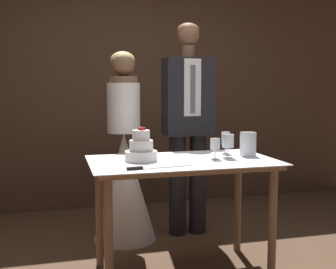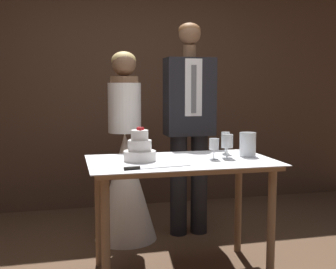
{
  "view_description": "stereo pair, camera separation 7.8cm",
  "coord_description": "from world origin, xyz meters",
  "px_view_note": "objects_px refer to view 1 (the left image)",
  "views": [
    {
      "loc": [
        -0.78,
        -2.47,
        1.32
      ],
      "look_at": [
        0.06,
        0.68,
        0.95
      ],
      "focal_mm": 45.0,
      "sensor_mm": 36.0,
      "label": 1
    },
    {
      "loc": [
        -0.7,
        -2.49,
        1.32
      ],
      "look_at": [
        0.06,
        0.68,
        0.95
      ],
      "focal_mm": 45.0,
      "sensor_mm": 36.0,
      "label": 2
    }
  ],
  "objects_px": {
    "wine_glass_near": "(228,142)",
    "cake_table": "(182,175)",
    "hurricane_candle": "(248,145)",
    "cake_knife": "(148,168)",
    "bride": "(124,172)",
    "groom": "(188,120)",
    "tiered_cake": "(141,149)",
    "wine_glass_middle": "(226,139)",
    "wine_glass_far": "(215,145)"
  },
  "relations": [
    {
      "from": "wine_glass_near",
      "to": "groom",
      "type": "distance_m",
      "value": 0.79
    },
    {
      "from": "hurricane_candle",
      "to": "tiered_cake",
      "type": "bearing_deg",
      "value": -179.8
    },
    {
      "from": "hurricane_candle",
      "to": "groom",
      "type": "relative_size",
      "value": 0.09
    },
    {
      "from": "wine_glass_far",
      "to": "hurricane_candle",
      "type": "relative_size",
      "value": 0.84
    },
    {
      "from": "cake_knife",
      "to": "hurricane_candle",
      "type": "relative_size",
      "value": 2.5
    },
    {
      "from": "cake_knife",
      "to": "wine_glass_middle",
      "type": "relative_size",
      "value": 2.62
    },
    {
      "from": "cake_knife",
      "to": "groom",
      "type": "distance_m",
      "value": 1.21
    },
    {
      "from": "cake_table",
      "to": "wine_glass_near",
      "type": "xyz_separation_m",
      "value": [
        0.33,
        -0.01,
        0.23
      ]
    },
    {
      "from": "hurricane_candle",
      "to": "cake_table",
      "type": "bearing_deg",
      "value": -175.96
    },
    {
      "from": "cake_table",
      "to": "bride",
      "type": "height_order",
      "value": "bride"
    },
    {
      "from": "cake_table",
      "to": "tiered_cake",
      "type": "height_order",
      "value": "tiered_cake"
    },
    {
      "from": "wine_glass_middle",
      "to": "hurricane_candle",
      "type": "height_order",
      "value": "hurricane_candle"
    },
    {
      "from": "hurricane_candle",
      "to": "bride",
      "type": "distance_m",
      "value": 1.13
    },
    {
      "from": "cake_table",
      "to": "tiered_cake",
      "type": "bearing_deg",
      "value": 173.31
    },
    {
      "from": "tiered_cake",
      "to": "cake_knife",
      "type": "xyz_separation_m",
      "value": [
        -0.02,
        -0.29,
        -0.07
      ]
    },
    {
      "from": "cake_knife",
      "to": "bride",
      "type": "bearing_deg",
      "value": 81.79
    },
    {
      "from": "cake_knife",
      "to": "groom",
      "type": "height_order",
      "value": "groom"
    },
    {
      "from": "hurricane_candle",
      "to": "bride",
      "type": "bearing_deg",
      "value": 137.24
    },
    {
      "from": "hurricane_candle",
      "to": "bride",
      "type": "relative_size",
      "value": 0.11
    },
    {
      "from": "cake_knife",
      "to": "wine_glass_middle",
      "type": "bearing_deg",
      "value": 24.44
    },
    {
      "from": "wine_glass_near",
      "to": "hurricane_candle",
      "type": "xyz_separation_m",
      "value": [
        0.18,
        0.05,
        -0.04
      ]
    },
    {
      "from": "wine_glass_near",
      "to": "groom",
      "type": "xyz_separation_m",
      "value": [
        -0.05,
        0.79,
        0.1
      ]
    },
    {
      "from": "tiered_cake",
      "to": "wine_glass_near",
      "type": "distance_m",
      "value": 0.62
    },
    {
      "from": "wine_glass_near",
      "to": "bride",
      "type": "distance_m",
      "value": 1.06
    },
    {
      "from": "cake_table",
      "to": "hurricane_candle",
      "type": "xyz_separation_m",
      "value": [
        0.51,
        0.04,
        0.19
      ]
    },
    {
      "from": "tiered_cake",
      "to": "bride",
      "type": "bearing_deg",
      "value": 90.12
    },
    {
      "from": "wine_glass_middle",
      "to": "tiered_cake",
      "type": "bearing_deg",
      "value": -168.37
    },
    {
      "from": "cake_table",
      "to": "wine_glass_far",
      "type": "height_order",
      "value": "wine_glass_far"
    },
    {
      "from": "cake_knife",
      "to": "wine_glass_near",
      "type": "height_order",
      "value": "wine_glass_near"
    },
    {
      "from": "hurricane_candle",
      "to": "cake_knife",
      "type": "bearing_deg",
      "value": -160.12
    },
    {
      "from": "cake_table",
      "to": "wine_glass_middle",
      "type": "relative_size",
      "value": 7.68
    },
    {
      "from": "cake_knife",
      "to": "bride",
      "type": "relative_size",
      "value": 0.27
    },
    {
      "from": "wine_glass_near",
      "to": "wine_glass_far",
      "type": "height_order",
      "value": "wine_glass_near"
    },
    {
      "from": "cake_knife",
      "to": "hurricane_candle",
      "type": "bearing_deg",
      "value": 12.53
    },
    {
      "from": "bride",
      "to": "groom",
      "type": "bearing_deg",
      "value": -0.07
    },
    {
      "from": "wine_glass_near",
      "to": "cake_table",
      "type": "bearing_deg",
      "value": 178.06
    },
    {
      "from": "wine_glass_near",
      "to": "groom",
      "type": "height_order",
      "value": "groom"
    },
    {
      "from": "wine_glass_middle",
      "to": "hurricane_candle",
      "type": "distance_m",
      "value": 0.18
    },
    {
      "from": "cake_table",
      "to": "tiered_cake",
      "type": "xyz_separation_m",
      "value": [
        -0.28,
        0.03,
        0.19
      ]
    },
    {
      "from": "wine_glass_middle",
      "to": "bride",
      "type": "bearing_deg",
      "value": 138.5
    },
    {
      "from": "wine_glass_middle",
      "to": "groom",
      "type": "xyz_separation_m",
      "value": [
        -0.11,
        0.6,
        0.11
      ]
    },
    {
      "from": "cake_table",
      "to": "wine_glass_near",
      "type": "distance_m",
      "value": 0.4
    },
    {
      "from": "wine_glass_far",
      "to": "groom",
      "type": "xyz_separation_m",
      "value": [
        0.06,
        0.81,
        0.11
      ]
    },
    {
      "from": "wine_glass_near",
      "to": "hurricane_candle",
      "type": "distance_m",
      "value": 0.19
    },
    {
      "from": "cake_knife",
      "to": "wine_glass_far",
      "type": "relative_size",
      "value": 2.97
    },
    {
      "from": "bride",
      "to": "cake_table",
      "type": "bearing_deg",
      "value": -69.73
    },
    {
      "from": "cake_table",
      "to": "groom",
      "type": "bearing_deg",
      "value": 69.72
    },
    {
      "from": "wine_glass_middle",
      "to": "groom",
      "type": "distance_m",
      "value": 0.62
    },
    {
      "from": "bride",
      "to": "cake_knife",
      "type": "bearing_deg",
      "value": -90.86
    },
    {
      "from": "tiered_cake",
      "to": "hurricane_candle",
      "type": "height_order",
      "value": "tiered_cake"
    }
  ]
}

